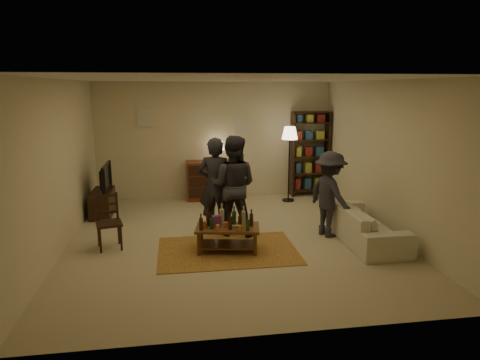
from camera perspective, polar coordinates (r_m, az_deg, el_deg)
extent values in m
plane|color=#C6B793|center=(7.51, -1.01, -7.76)|extent=(6.00, 6.00, 0.00)
plane|color=beige|center=(10.11, -3.32, 5.31)|extent=(5.50, 0.00, 5.50)
plane|color=beige|center=(7.33, -22.89, 1.69)|extent=(0.00, 6.00, 6.00)
plane|color=beige|center=(8.00, 18.90, 2.82)|extent=(0.00, 6.00, 6.00)
plane|color=beige|center=(4.28, 4.30, -4.38)|extent=(5.50, 0.00, 5.50)
plane|color=white|center=(7.06, -1.10, 13.30)|extent=(6.00, 6.00, 0.00)
cube|color=beige|center=(10.02, -12.59, 8.14)|extent=(0.35, 0.03, 0.45)
cube|color=beige|center=(10.13, 0.08, 7.33)|extent=(0.30, 0.03, 0.40)
cube|color=brown|center=(6.96, -1.65, -9.38)|extent=(2.20, 1.50, 0.01)
cube|color=brown|center=(6.83, -1.67, -6.39)|extent=(1.08, 0.70, 0.04)
cube|color=brown|center=(6.92, -1.66, -8.58)|extent=(0.96, 0.59, 0.02)
cylinder|color=brown|center=(6.73, -5.53, -8.57)|extent=(0.05, 0.05, 0.37)
cylinder|color=brown|center=(6.69, 2.07, -8.65)|extent=(0.05, 0.05, 0.37)
cylinder|color=brown|center=(7.13, -5.15, -7.36)|extent=(0.05, 0.05, 0.37)
cylinder|color=brown|center=(7.09, 2.00, -7.42)|extent=(0.05, 0.05, 0.37)
cylinder|color=#B56729|center=(6.79, -4.71, -5.92)|extent=(0.07, 0.07, 0.10)
cylinder|color=#B56729|center=(6.64, -2.99, -6.37)|extent=(0.07, 0.07, 0.09)
cylinder|color=#B56729|center=(6.98, -1.16, -5.32)|extent=(0.07, 0.07, 0.11)
cylinder|color=#B56729|center=(6.61, -0.02, -6.43)|extent=(0.07, 0.07, 0.09)
cylinder|color=#B56729|center=(6.95, 1.52, -5.44)|extent=(0.07, 0.07, 0.10)
cylinder|color=#B56729|center=(6.79, -1.90, -5.97)|extent=(0.06, 0.06, 0.08)
cube|color=#79328A|center=(6.82, -3.19, -5.44)|extent=(0.15, 0.11, 0.18)
cylinder|color=gray|center=(6.79, -0.66, -6.19)|extent=(0.12, 0.12, 0.03)
cube|color=black|center=(7.24, -17.08, -5.57)|extent=(0.48, 0.48, 0.04)
cylinder|color=black|center=(7.14, -18.13, -7.71)|extent=(0.04, 0.04, 0.41)
cylinder|color=black|center=(7.17, -15.57, -7.47)|extent=(0.04, 0.04, 0.41)
cylinder|color=black|center=(7.44, -18.33, -6.91)|extent=(0.04, 0.04, 0.41)
cylinder|color=black|center=(7.47, -15.87, -6.69)|extent=(0.04, 0.04, 0.41)
cube|color=black|center=(7.32, -17.33, -3.31)|extent=(0.32, 0.10, 0.47)
cube|color=black|center=(9.22, -17.86, -2.92)|extent=(0.40, 1.00, 0.50)
imported|color=black|center=(9.10, -17.95, 0.30)|extent=(0.13, 0.97, 0.56)
cube|color=maroon|center=(9.97, -4.25, -0.05)|extent=(1.00, 0.48, 0.90)
cube|color=black|center=(9.78, -4.11, -1.68)|extent=(0.92, 0.02, 0.22)
cube|color=black|center=(9.72, -4.13, -0.19)|extent=(0.92, 0.02, 0.22)
cube|color=black|center=(9.67, -4.16, 1.32)|extent=(0.92, 0.02, 0.22)
cylinder|color=black|center=(9.90, -2.85, 2.65)|extent=(0.12, 0.12, 0.04)
cylinder|color=black|center=(9.88, -2.85, 3.40)|extent=(0.02, 0.02, 0.22)
cone|color=#FFE5B2|center=(9.85, -2.87, 4.60)|extent=(0.26, 0.26, 0.20)
cube|color=black|center=(10.27, 7.00, 3.38)|extent=(0.04, 0.34, 2.00)
cube|color=black|center=(10.54, 11.52, 3.45)|extent=(0.04, 0.34, 2.00)
cube|color=black|center=(10.56, 9.13, -1.14)|extent=(0.90, 0.34, 0.03)
cube|color=black|center=(10.48, 9.20, 0.99)|extent=(0.90, 0.34, 0.03)
cube|color=black|center=(10.41, 9.28, 3.15)|extent=(0.90, 0.34, 0.03)
cube|color=black|center=(10.35, 9.35, 5.33)|extent=(0.90, 0.34, 0.03)
cube|color=black|center=(10.31, 9.43, 7.54)|extent=(0.90, 0.34, 0.03)
cube|color=black|center=(10.29, 9.48, 8.92)|extent=(0.90, 0.34, 0.03)
cube|color=maroon|center=(10.44, 7.59, -0.43)|extent=(0.12, 0.22, 0.26)
cube|color=navy|center=(10.51, 8.89, -0.38)|extent=(0.15, 0.22, 0.26)
cube|color=#A0A035|center=(10.60, 10.29, -0.34)|extent=(0.18, 0.22, 0.26)
cube|color=navy|center=(10.36, 7.65, 1.67)|extent=(0.12, 0.22, 0.24)
cube|color=#A0A035|center=(10.44, 8.97, 1.70)|extent=(0.15, 0.22, 0.24)
cube|color=maroon|center=(10.52, 10.37, 1.74)|extent=(0.18, 0.22, 0.24)
cube|color=#A0A035|center=(10.30, 7.71, 3.81)|extent=(0.12, 0.22, 0.22)
cube|color=maroon|center=(10.37, 9.04, 3.82)|extent=(0.15, 0.22, 0.22)
cube|color=navy|center=(10.46, 10.45, 3.84)|extent=(0.18, 0.22, 0.22)
cube|color=maroon|center=(10.25, 7.77, 5.96)|extent=(0.12, 0.22, 0.20)
cube|color=navy|center=(10.32, 9.11, 5.96)|extent=(0.15, 0.22, 0.20)
cube|color=#A0A035|center=(10.41, 10.53, 5.96)|extent=(0.18, 0.22, 0.20)
cube|color=navy|center=(10.21, 7.83, 8.14)|extent=(0.12, 0.22, 0.18)
cube|color=#A0A035|center=(10.29, 9.18, 8.12)|extent=(0.15, 0.22, 0.18)
cube|color=maroon|center=(10.37, 10.62, 8.10)|extent=(0.18, 0.22, 0.18)
cylinder|color=black|center=(9.97, 6.44, -2.67)|extent=(0.28, 0.28, 0.03)
cylinder|color=black|center=(9.80, 6.54, 1.53)|extent=(0.03, 0.03, 1.52)
cone|color=#FFE5B2|center=(9.68, 6.66, 6.25)|extent=(0.36, 0.36, 0.28)
imported|color=beige|center=(7.64, 16.05, -5.49)|extent=(0.81, 2.08, 0.61)
imported|color=#222229|center=(7.59, -3.30, -0.76)|extent=(0.72, 0.58, 1.73)
imported|color=#2B2A33|center=(7.48, -0.96, -0.77)|extent=(1.03, 0.92, 1.77)
imported|color=#2B2A33|center=(7.60, 11.89, -1.87)|extent=(0.85, 1.10, 1.50)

